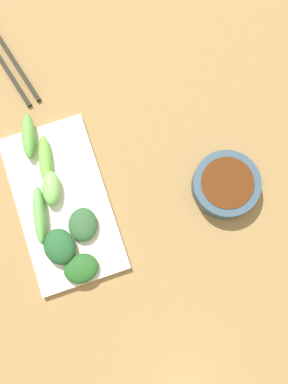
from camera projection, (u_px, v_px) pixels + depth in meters
tabletop at (124, 202)px, 0.77m from camera, size 2.10×2.10×0.02m
sauce_bowl at (226, 185)px, 0.75m from camera, size 0.12×0.12×0.04m
serving_plate at (63, 203)px, 0.76m from camera, size 0.15×0.29×0.01m
broccoli_stalk_0 at (45, 160)px, 0.75m from camera, size 0.04×0.09×0.02m
broccoli_stalk_1 at (29, 137)px, 0.76m from camera, size 0.04×0.08×0.03m
broccoli_stalk_2 at (40, 215)px, 0.73m from camera, size 0.04×0.10×0.03m
broccoli_leafy_3 at (83, 225)px, 0.73m from camera, size 0.06×0.07×0.02m
broccoli_stalk_4 at (51, 188)px, 0.74m from camera, size 0.04×0.07×0.03m
broccoli_leafy_5 at (81, 269)px, 0.72m from camera, size 0.06×0.05×0.02m
broccoli_leafy_6 at (60, 247)px, 0.72m from camera, size 0.05×0.06×0.03m
chopsticks at (3, 54)px, 0.81m from camera, size 0.08×0.23×0.01m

